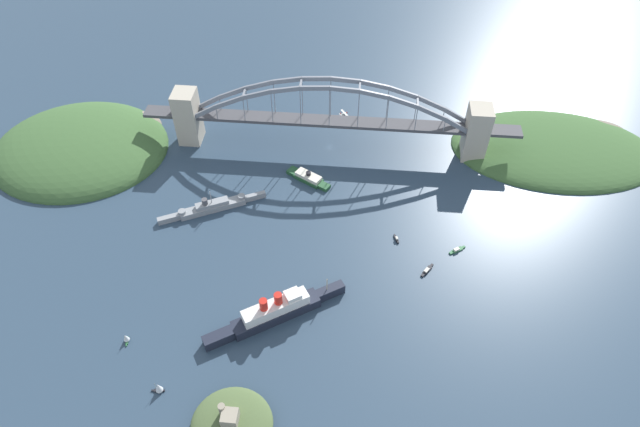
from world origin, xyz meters
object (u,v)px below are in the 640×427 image
(small_boat_0, at_px, (457,250))
(small_boat_3, at_px, (396,239))
(harbor_ferry_steamer, at_px, (308,178))
(naval_cruiser, at_px, (212,207))
(ocean_liner, at_px, (275,311))
(harbor_arch_bridge, at_px, (330,122))
(small_boat_2, at_px, (427,270))
(fort_island_mid_harbor, at_px, (232,424))
(small_boat_4, at_px, (126,338))
(seaplane_taxiing_near_bridge, at_px, (344,114))
(small_boat_1, at_px, (158,388))

(small_boat_0, relative_size, small_boat_3, 1.47)
(harbor_ferry_steamer, height_order, small_boat_0, harbor_ferry_steamer)
(naval_cruiser, bearing_deg, ocean_liner, 124.48)
(harbor_arch_bridge, distance_m, small_boat_2, 137.62)
(naval_cruiser, distance_m, fort_island_mid_harbor, 156.46)
(small_boat_3, xyz_separation_m, small_boat_4, (151.99, 89.88, 2.14))
(harbor_ferry_steamer, relative_size, small_boat_3, 4.50)
(harbor_ferry_steamer, distance_m, small_boat_4, 167.00)
(fort_island_mid_harbor, height_order, small_boat_3, fort_island_mid_harbor)
(harbor_ferry_steamer, distance_m, fort_island_mid_harbor, 186.93)
(seaplane_taxiing_near_bridge, bearing_deg, ocean_liner, 82.15)
(ocean_liner, bearing_deg, seaplane_taxiing_near_bridge, -97.85)
(fort_island_mid_harbor, height_order, seaplane_taxiing_near_bridge, fort_island_mid_harbor)
(seaplane_taxiing_near_bridge, bearing_deg, small_boat_4, 63.83)
(small_boat_0, bearing_deg, small_boat_2, 42.80)
(seaplane_taxiing_near_bridge, distance_m, small_boat_4, 247.30)
(ocean_liner, relative_size, small_boat_3, 10.33)
(naval_cruiser, relative_size, small_boat_4, 10.68)
(harbor_ferry_steamer, xyz_separation_m, small_boat_2, (-83.04, 76.56, -1.69))
(small_boat_1, bearing_deg, small_boat_4, -45.68)
(fort_island_mid_harbor, xyz_separation_m, small_boat_4, (69.55, -44.05, -2.11))
(harbor_ferry_steamer, bearing_deg, small_boat_3, 140.88)
(harbor_arch_bridge, distance_m, small_boat_0, 134.99)
(harbor_arch_bridge, xyz_separation_m, harbor_ferry_steamer, (12.35, 39.20, -21.61))
(seaplane_taxiing_near_bridge, bearing_deg, small_boat_1, 71.82)
(harbor_ferry_steamer, distance_m, small_boat_2, 112.96)
(seaplane_taxiing_near_bridge, height_order, small_boat_2, seaplane_taxiing_near_bridge)
(naval_cruiser, height_order, small_boat_1, naval_cruiser)
(naval_cruiser, height_order, small_boat_2, naval_cruiser)
(naval_cruiser, bearing_deg, fort_island_mid_harbor, 106.65)
(seaplane_taxiing_near_bridge, height_order, small_boat_4, small_boat_4)
(harbor_arch_bridge, xyz_separation_m, small_boat_1, (73.25, 208.87, -20.25))
(naval_cruiser, height_order, fort_island_mid_harbor, fort_island_mid_harbor)
(fort_island_mid_harbor, relative_size, small_boat_1, 5.03)
(small_boat_0, distance_m, small_boat_1, 198.41)
(ocean_liner, distance_m, small_boat_1, 74.52)
(harbor_ferry_steamer, height_order, small_boat_1, small_boat_1)
(harbor_arch_bridge, xyz_separation_m, small_boat_3, (-51.66, 91.27, -23.14))
(small_boat_1, bearing_deg, small_boat_2, -147.10)
(seaplane_taxiing_near_bridge, xyz_separation_m, small_boat_1, (82.00, 249.67, 1.86))
(seaplane_taxiing_near_bridge, height_order, small_boat_1, small_boat_1)
(ocean_liner, distance_m, naval_cruiser, 100.60)
(harbor_arch_bridge, xyz_separation_m, small_boat_4, (100.32, 181.15, -20.99))
(small_boat_0, height_order, small_boat_4, small_boat_4)
(naval_cruiser, distance_m, small_boat_1, 133.58)
(small_boat_1, bearing_deg, ocean_liner, -137.13)
(ocean_liner, xyz_separation_m, small_boat_1, (54.58, 50.67, -2.52))
(naval_cruiser, distance_m, seaplane_taxiing_near_bridge, 143.52)
(small_boat_4, bearing_deg, small_boat_0, -156.28)
(harbor_ferry_steamer, bearing_deg, ocean_liner, 86.96)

